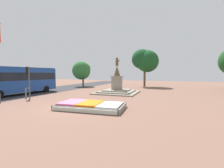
{
  "coord_description": "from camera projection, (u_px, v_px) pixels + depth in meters",
  "views": [
    {
      "loc": [
        6.65,
        -9.8,
        2.62
      ],
      "look_at": [
        1.33,
        4.31,
        1.55
      ],
      "focal_mm": 24.0,
      "sensor_mm": 36.0,
      "label": 1
    }
  ],
  "objects": [
    {
      "name": "kerb_bollard_north",
      "position": [
        26.0,
        93.0,
        15.71
      ],
      "size": [
        0.15,
        0.15,
        1.06
      ],
      "color": "slate",
      "rests_on": "ground_plane"
    },
    {
      "name": "kerb_bollard_mid_b",
      "position": [
        0.0,
        98.0,
        13.2
      ],
      "size": [
        0.16,
        0.16,
        0.87
      ],
      "color": "#4C5156",
      "rests_on": "ground_plane"
    },
    {
      "name": "ground_plane",
      "position": [
        77.0,
        107.0,
        11.68
      ],
      "size": [
        88.89,
        88.89,
        0.0
      ],
      "primitive_type": "plane",
      "color": "brown"
    },
    {
      "name": "park_tree_far_right",
      "position": [
        145.0,
        60.0,
        29.22
      ],
      "size": [
        5.17,
        4.49,
        7.35
      ],
      "color": "brown",
      "rests_on": "ground_plane"
    },
    {
      "name": "traffic_light_mid_block",
      "position": [
        28.0,
        76.0,
        15.76
      ],
      "size": [
        0.42,
        0.31,
        3.32
      ],
      "color": "#4C5156",
      "rests_on": "ground_plane"
    },
    {
      "name": "statue_monument",
      "position": [
        117.0,
        88.0,
        19.92
      ],
      "size": [
        5.32,
        5.32,
        4.74
      ],
      "color": "gray",
      "rests_on": "ground_plane"
    },
    {
      "name": "park_tree_behind_statue",
      "position": [
        82.0,
        70.0,
        30.04
      ],
      "size": [
        3.67,
        4.01,
        5.02
      ],
      "color": "brown",
      "rests_on": "ground_plane"
    },
    {
      "name": "city_bus",
      "position": [
        17.0,
        79.0,
        18.28
      ],
      "size": [
        3.01,
        10.17,
        3.38
      ],
      "color": "#1E4799",
      "rests_on": "ground_plane"
    },
    {
      "name": "flower_planter",
      "position": [
        90.0,
        106.0,
        11.12
      ],
      "size": [
        5.14,
        3.1,
        0.47
      ],
      "color": "#38281C",
      "rests_on": "ground_plane"
    }
  ]
}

